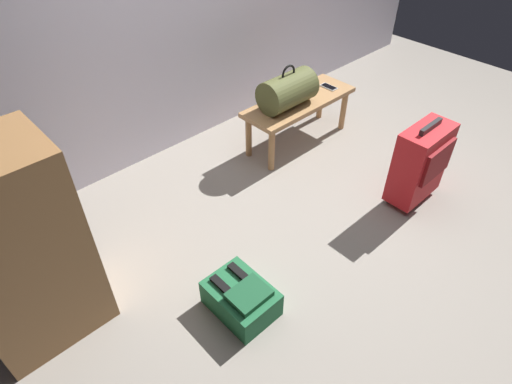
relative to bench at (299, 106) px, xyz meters
The scene contains 7 objects.
ground_plane 1.11m from the bench, 122.87° to the right, with size 6.60×6.60×0.00m, color gray.
bench is the anchor object (origin of this frame).
duffel_bag_olive 0.24m from the bench, behind, with size 0.44×0.26×0.34m.
cell_phone 0.34m from the bench, ahead, with size 0.07×0.14×0.01m.
suitcase_upright_red 1.07m from the bench, 87.56° to the right, with size 0.41×0.23×0.63m.
backpack_green 1.75m from the bench, 147.53° to the right, with size 0.28×0.38×0.21m.
side_cabinet 2.29m from the bench, behind, with size 0.56×0.44×1.10m.
Camera 1 is at (-1.80, -1.13, 2.06)m, focal length 30.12 mm.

